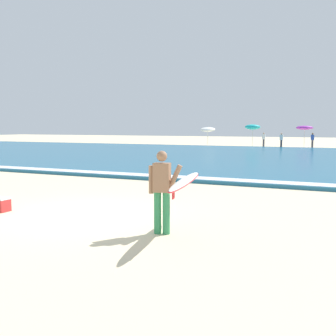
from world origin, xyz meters
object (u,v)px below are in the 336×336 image
object	(u,v)px
beachgoer_near_row_left	(312,140)
beachgoer_near_row_right	(281,140)
beach_umbrella_0	(208,129)
beach_umbrella_2	(305,128)
beach_umbrella_1	(253,127)
beachgoer_near_row_mid	(264,139)
cooler_box	(0,204)
surfer_with_board	(173,185)

from	to	relation	value
beachgoer_near_row_left	beachgoer_near_row_right	distance (m)	3.28
beach_umbrella_0	beach_umbrella_2	size ratio (longest dim) A/B	0.94
beach_umbrella_0	beach_umbrella_2	distance (m)	10.94
beach_umbrella_1	beachgoer_near_row_mid	distance (m)	2.29
cooler_box	surfer_with_board	bearing A→B (deg)	-2.36
beachgoer_near_row_mid	cooler_box	distance (m)	36.66
beach_umbrella_2	beachgoer_near_row_right	bearing A→B (deg)	-118.91
beach_umbrella_0	beachgoer_near_row_left	size ratio (longest dim) A/B	1.41
beach_umbrella_0	beachgoer_near_row_right	size ratio (longest dim) A/B	1.41
beach_umbrella_2	beachgoer_near_row_left	xyz separation A→B (m)	(1.01, -1.89, -1.25)
beachgoer_near_row_left	beachgoer_near_row_right	bearing A→B (deg)	-152.08
beachgoer_near_row_mid	beachgoer_near_row_left	bearing A→B (deg)	-1.09
beachgoer_near_row_right	cooler_box	world-z (taller)	beachgoer_near_row_right
surfer_with_board	beach_umbrella_2	size ratio (longest dim) A/B	1.19
beach_umbrella_1	beach_umbrella_2	world-z (taller)	beach_umbrella_1
beachgoer_near_row_mid	beachgoer_near_row_right	size ratio (longest dim) A/B	1.00
beachgoer_near_row_right	beach_umbrella_2	bearing A→B (deg)	61.09
beach_umbrella_0	beachgoer_near_row_mid	size ratio (longest dim) A/B	1.41
beach_umbrella_0	cooler_box	world-z (taller)	beach_umbrella_0
surfer_with_board	beachgoer_near_row_right	distance (m)	35.38
beach_umbrella_0	beachgoer_near_row_mid	distance (m)	7.15
beach_umbrella_1	beach_umbrella_2	xyz separation A→B (m)	(5.50, 0.67, -0.08)
beach_umbrella_0	beachgoer_near_row_right	distance (m)	9.62
beach_umbrella_2	cooler_box	bearing A→B (deg)	-95.38
surfer_with_board	beachgoer_near_row_right	bearing A→B (deg)	95.40
surfer_with_board	cooler_box	distance (m)	5.14
surfer_with_board	beach_umbrella_1	distance (m)	38.63
beach_umbrella_1	beachgoer_near_row_right	world-z (taller)	beach_umbrella_1
surfer_with_board	beachgoer_near_row_left	xyz separation A→B (m)	(-0.43, 36.76, -0.18)
surfer_with_board	cooler_box	bearing A→B (deg)	177.64
beach_umbrella_2	beachgoer_near_row_left	distance (m)	2.48
beach_umbrella_2	beachgoer_near_row_mid	xyz separation A→B (m)	(-4.02, -1.79, -1.25)
beach_umbrella_1	cooler_box	world-z (taller)	beach_umbrella_1
surfer_with_board	beachgoer_near_row_mid	world-z (taller)	surfer_with_board
surfer_with_board	cooler_box	size ratio (longest dim) A/B	5.75
beach_umbrella_2	cooler_box	world-z (taller)	beach_umbrella_2
beachgoer_near_row_mid	cooler_box	bearing A→B (deg)	-89.39
beach_umbrella_1	beach_umbrella_0	bearing A→B (deg)	176.15
surfer_with_board	beach_umbrella_2	world-z (taller)	beach_umbrella_2
beach_umbrella_1	beachgoer_near_row_left	world-z (taller)	beach_umbrella_1
beachgoer_near_row_right	cooler_box	bearing A→B (deg)	-92.83
beach_umbrella_1	beachgoer_near_row_left	size ratio (longest dim) A/B	1.59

